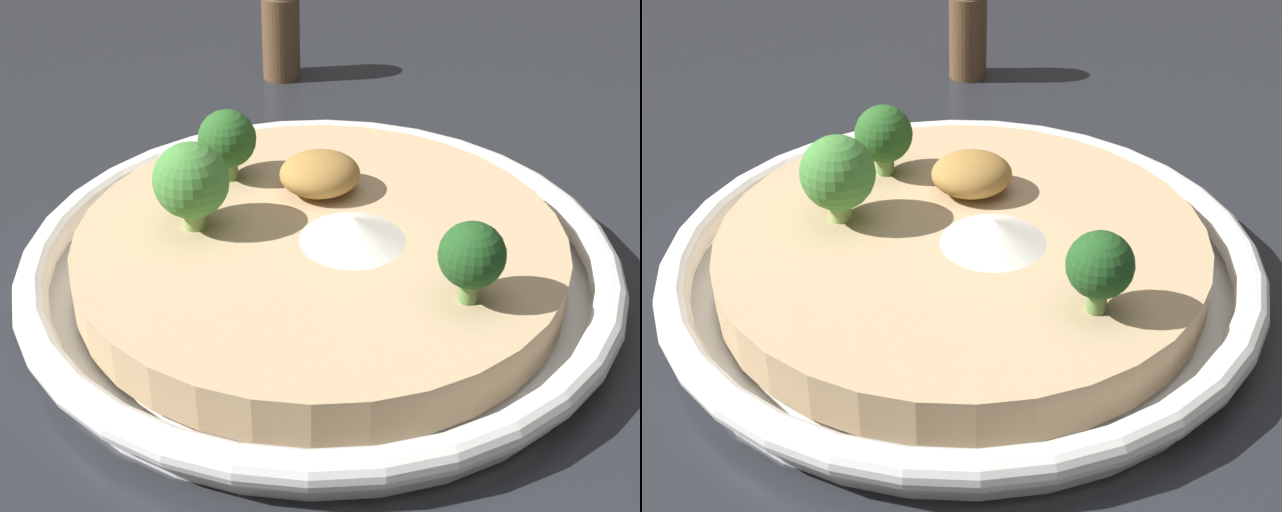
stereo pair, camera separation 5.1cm
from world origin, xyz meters
TOP-DOWN VIEW (x-y plane):
  - ground_plane at (0.00, 0.00)m, footprint 6.00×6.00m
  - risotto_bowl at (0.00, 0.00)m, footprint 0.31×0.31m
  - cheese_sprinkle at (0.02, -0.01)m, footprint 0.05×0.05m
  - crispy_onion_garnish at (0.01, 0.04)m, footprint 0.04×0.04m
  - broccoli_back at (-0.04, 0.07)m, footprint 0.03×0.03m
  - broccoli_front_right at (0.06, -0.07)m, footprint 0.03×0.03m
  - broccoli_left at (-0.06, 0.02)m, footprint 0.04×0.04m
  - pepper_shaker at (0.02, 0.28)m, footprint 0.03×0.03m

SIDE VIEW (x-z plane):
  - ground_plane at x=0.00m, z-range 0.00..0.00m
  - risotto_bowl at x=0.00m, z-range 0.00..0.03m
  - cheese_sprinkle at x=0.02m, z-range 0.03..0.05m
  - pepper_shaker at x=0.02m, z-range 0.00..0.08m
  - crispy_onion_garnish at x=0.01m, z-range 0.03..0.06m
  - broccoli_back at x=-0.04m, z-range 0.04..0.08m
  - broccoli_front_right at x=0.06m, z-range 0.04..0.08m
  - broccoli_left at x=-0.06m, z-range 0.04..0.08m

